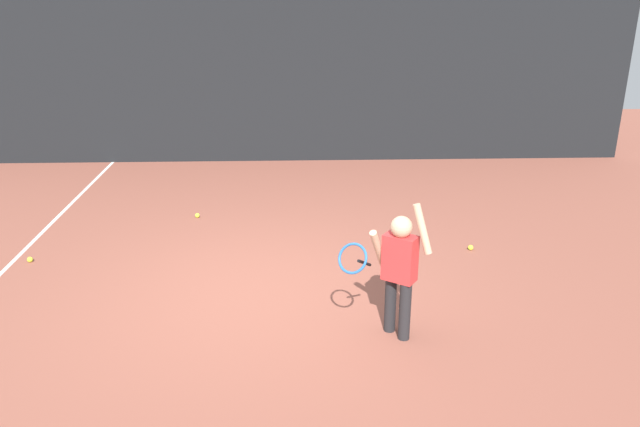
% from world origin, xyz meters
% --- Properties ---
extents(ground_plane, '(20.00, 20.00, 0.00)m').
position_xyz_m(ground_plane, '(0.00, 0.00, 0.00)').
color(ground_plane, brown).
extents(court_line_sideline, '(0.05, 9.00, 0.00)m').
position_xyz_m(court_line_sideline, '(-2.99, 1.00, 0.00)').
color(court_line_sideline, white).
rests_on(court_line_sideline, ground).
extents(back_fence_windscreen, '(13.04, 0.08, 2.97)m').
position_xyz_m(back_fence_windscreen, '(0.00, 5.33, 1.48)').
color(back_fence_windscreen, black).
rests_on(back_fence_windscreen, ground).
extents(fence_post_1, '(0.09, 0.09, 3.12)m').
position_xyz_m(fence_post_1, '(-3.18, 5.39, 1.56)').
color(fence_post_1, slate).
rests_on(fence_post_1, ground).
extents(fence_post_2, '(0.09, 0.09, 3.12)m').
position_xyz_m(fence_post_2, '(0.00, 5.39, 1.56)').
color(fence_post_2, slate).
rests_on(fence_post_2, ground).
extents(fence_post_3, '(0.09, 0.09, 3.12)m').
position_xyz_m(fence_post_3, '(3.18, 5.39, 1.56)').
color(fence_post_3, slate).
rests_on(fence_post_3, ground).
extents(fence_post_4, '(0.09, 0.09, 3.12)m').
position_xyz_m(fence_post_4, '(6.37, 5.39, 1.56)').
color(fence_post_4, slate).
rests_on(fence_post_4, ground).
extents(tennis_player, '(0.89, 0.52, 1.35)m').
position_xyz_m(tennis_player, '(1.37, -0.92, 0.73)').
color(tennis_player, '#232326').
rests_on(tennis_player, ground).
extents(tennis_ball_4, '(0.07, 0.07, 0.07)m').
position_xyz_m(tennis_ball_4, '(-2.77, 0.88, 0.03)').
color(tennis_ball_4, '#CCE033').
rests_on(tennis_ball_4, ground).
extents(tennis_ball_5, '(0.07, 0.07, 0.07)m').
position_xyz_m(tennis_ball_5, '(2.62, 1.04, 0.03)').
color(tennis_ball_5, '#CCE033').
rests_on(tennis_ball_5, ground).
extents(tennis_ball_6, '(0.07, 0.07, 0.07)m').
position_xyz_m(tennis_ball_6, '(-0.98, 2.32, 0.03)').
color(tennis_ball_6, '#CCE033').
rests_on(tennis_ball_6, ground).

